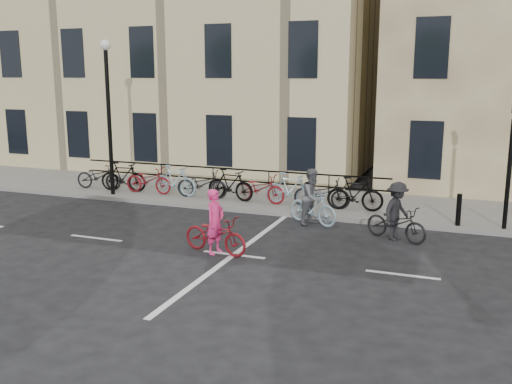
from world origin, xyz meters
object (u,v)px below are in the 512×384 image
(cyclist_dark, at_px, (397,217))
(lamp_post, at_px, (108,98))
(traffic_light, at_px, (512,145))
(cyclist_grey, at_px, (313,202))
(cyclist_pink, at_px, (215,231))

(cyclist_dark, bearing_deg, lamp_post, 103.87)
(traffic_light, xyz_separation_m, lamp_post, (-12.70, 0.06, 1.04))
(lamp_post, height_order, cyclist_dark, lamp_post)
(lamp_post, bearing_deg, cyclist_grey, -7.07)
(traffic_light, distance_m, cyclist_dark, 3.66)
(traffic_light, distance_m, lamp_post, 12.74)
(lamp_post, relative_size, cyclist_grey, 3.02)
(traffic_light, relative_size, lamp_post, 0.74)
(cyclist_pink, bearing_deg, cyclist_grey, -11.66)
(lamp_post, distance_m, cyclist_grey, 8.08)
(cyclist_pink, bearing_deg, lamp_post, 65.16)
(cyclist_grey, bearing_deg, cyclist_dark, -83.24)
(cyclist_grey, bearing_deg, cyclist_pink, -179.09)
(traffic_light, relative_size, cyclist_pink, 2.08)
(cyclist_pink, height_order, cyclist_grey, cyclist_grey)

